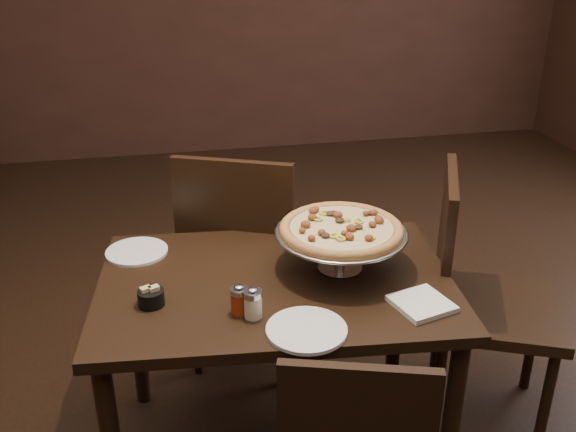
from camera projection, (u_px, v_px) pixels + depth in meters
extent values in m
cube|color=black|center=(276.00, 285.00, 2.04)|extent=(1.18, 0.85, 0.04)
cylinder|color=black|center=(451.00, 428.00, 1.95)|extent=(0.06, 0.06, 0.66)
cylinder|color=black|center=(137.00, 329.00, 2.42)|extent=(0.06, 0.06, 0.66)
cylinder|color=black|center=(396.00, 313.00, 2.52)|extent=(0.06, 0.06, 0.66)
cylinder|color=#AFAFB6|center=(340.00, 268.00, 2.09)|extent=(0.15, 0.15, 0.01)
cylinder|color=#AFAFB6|center=(340.00, 251.00, 2.07)|extent=(0.03, 0.03, 0.11)
cylinder|color=#AFAFB6|center=(341.00, 235.00, 2.04)|extent=(0.10, 0.10, 0.01)
cylinder|color=#ABABB0|center=(341.00, 233.00, 2.04)|extent=(0.42, 0.42, 0.01)
torus|color=#ABABB0|center=(341.00, 233.00, 2.04)|extent=(0.43, 0.43, 0.01)
cylinder|color=brown|center=(341.00, 230.00, 2.03)|extent=(0.38, 0.38, 0.01)
torus|color=brown|center=(341.00, 229.00, 2.03)|extent=(0.40, 0.40, 0.03)
cylinder|color=tan|center=(341.00, 228.00, 2.03)|extent=(0.33, 0.33, 0.01)
cylinder|color=beige|center=(253.00, 307.00, 1.83)|extent=(0.05, 0.05, 0.07)
cylinder|color=#AFAFB6|center=(253.00, 294.00, 1.81)|extent=(0.05, 0.05, 0.02)
ellipsoid|color=#AFAFB6|center=(253.00, 289.00, 1.80)|extent=(0.03, 0.03, 0.01)
cylinder|color=maroon|center=(239.00, 303.00, 1.84)|extent=(0.05, 0.05, 0.07)
cylinder|color=#AFAFB6|center=(239.00, 291.00, 1.83)|extent=(0.05, 0.05, 0.02)
ellipsoid|color=#AFAFB6|center=(239.00, 287.00, 1.82)|extent=(0.03, 0.03, 0.01)
cylinder|color=black|center=(151.00, 298.00, 1.89)|extent=(0.08, 0.08, 0.05)
cube|color=tan|center=(146.00, 295.00, 1.88)|extent=(0.04, 0.03, 0.05)
cube|color=tan|center=(154.00, 294.00, 1.89)|extent=(0.04, 0.03, 0.05)
cube|color=silver|center=(422.00, 304.00, 1.89)|extent=(0.19, 0.19, 0.02)
cylinder|color=white|center=(137.00, 252.00, 2.19)|extent=(0.21, 0.21, 0.01)
cylinder|color=white|center=(307.00, 330.00, 1.77)|extent=(0.23, 0.23, 0.01)
cone|color=#AFAFB6|center=(338.00, 238.00, 2.00)|extent=(0.15, 0.15, 0.00)
cylinder|color=black|center=(338.00, 237.00, 1.99)|extent=(0.06, 0.13, 0.02)
cube|color=black|center=(249.00, 259.00, 2.65)|extent=(0.59, 0.59, 0.04)
cube|color=black|center=(233.00, 221.00, 2.36)|extent=(0.43, 0.21, 0.47)
cylinder|color=black|center=(300.00, 292.00, 2.88)|extent=(0.04, 0.04, 0.44)
cylinder|color=black|center=(222.00, 283.00, 2.95)|extent=(0.04, 0.04, 0.44)
cylinder|color=black|center=(283.00, 338.00, 2.56)|extent=(0.04, 0.04, 0.44)
cylinder|color=black|center=(196.00, 328.00, 2.62)|extent=(0.04, 0.04, 0.44)
cube|color=black|center=(496.00, 310.00, 2.31)|extent=(0.59, 0.59, 0.04)
cube|color=black|center=(446.00, 238.00, 2.24)|extent=(0.21, 0.42, 0.47)
cylinder|color=black|center=(546.00, 403.00, 2.21)|extent=(0.04, 0.04, 0.44)
cylinder|color=black|center=(532.00, 342.00, 2.53)|extent=(0.04, 0.04, 0.44)
cylinder|color=black|center=(438.00, 389.00, 2.28)|extent=(0.04, 0.04, 0.44)
cylinder|color=black|center=(438.00, 331.00, 2.60)|extent=(0.04, 0.04, 0.44)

